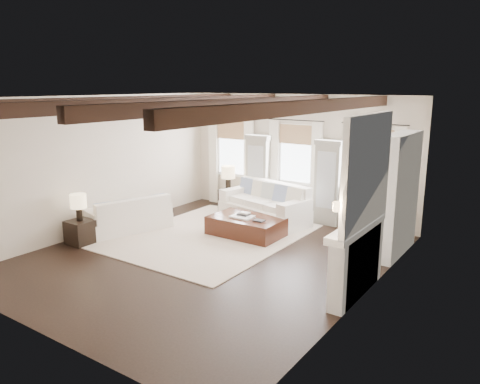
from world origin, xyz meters
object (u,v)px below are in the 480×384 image
Objects in this scene: sofa_left at (130,218)px; ottoman at (246,226)px; sofa_back at (266,206)px; side_table_back at (228,200)px; side_table_front at (81,232)px.

ottoman is at bearing 27.65° from sofa_left.
sofa_back is 1.43m from side_table_back.
sofa_left is at bearing 80.59° from side_table_front.
sofa_back is at bearing 47.58° from sofa_left.
side_table_front is 4.18m from side_table_back.
sofa_back reaches higher than side_table_front.
sofa_back reaches higher than ottoman.
side_table_front is (-2.70, -2.55, 0.04)m from ottoman.
sofa_back is 4.50m from side_table_front.
ottoman is (0.20, -1.20, -0.19)m from sofa_back.
ottoman is (2.49, 1.31, -0.11)m from sofa_left.
sofa_left is at bearing -107.78° from side_table_back.
sofa_left reaches higher than ottoman.
ottoman is 2.18m from side_table_back.
sofa_left is 2.82m from ottoman.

